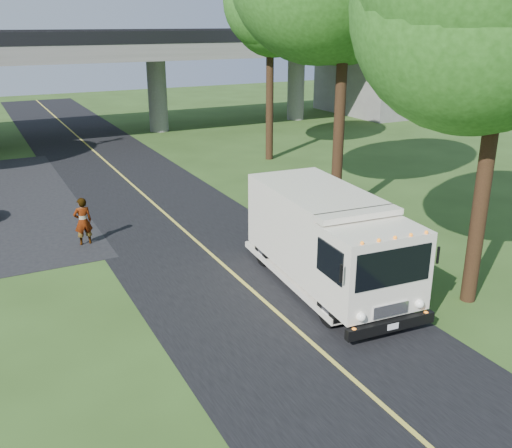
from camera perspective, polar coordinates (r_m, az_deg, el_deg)
ground at (r=14.46m, az=7.85°, el=-13.68°), size 120.00×120.00×0.00m
road at (r=22.45m, az=-6.76°, el=-1.06°), size 7.00×90.00×0.02m
lane_line at (r=22.45m, az=-6.76°, el=-1.01°), size 0.12×90.00×0.01m
overpass at (r=42.50m, az=-17.93°, el=14.24°), size 54.00×10.00×7.30m
tree_right_far at (r=33.82m, az=1.91°, el=20.33°), size 5.77×5.67×10.99m
step_van at (r=17.60m, az=7.09°, el=-1.40°), size 3.14×7.30×2.99m
pedestrian at (r=22.00m, az=-16.92°, el=0.25°), size 0.68×0.47×1.82m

